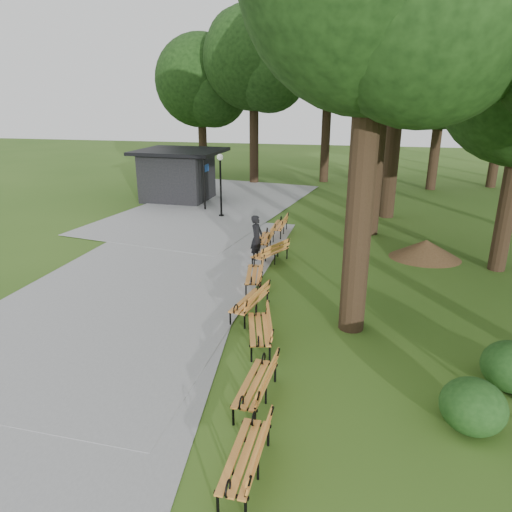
% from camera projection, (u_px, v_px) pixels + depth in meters
% --- Properties ---
extents(ground, '(100.00, 100.00, 0.00)m').
position_uv_depth(ground, '(237.00, 326.00, 13.06)').
color(ground, '#305418').
rests_on(ground, ground).
extents(path, '(12.00, 38.00, 0.06)m').
position_uv_depth(path, '(149.00, 275.00, 16.60)').
color(path, gray).
rests_on(path, ground).
extents(person, '(0.55, 0.72, 1.78)m').
position_uv_depth(person, '(257.00, 238.00, 17.96)').
color(person, black).
rests_on(person, ground).
extents(kiosk, '(5.10, 4.49, 3.05)m').
position_uv_depth(kiosk, '(177.00, 175.00, 28.12)').
color(kiosk, black).
rests_on(kiosk, ground).
extents(lamp_post, '(0.32, 0.32, 3.26)m').
position_uv_depth(lamp_post, '(220.00, 172.00, 23.93)').
color(lamp_post, black).
rests_on(lamp_post, ground).
extents(dirt_mound, '(2.30, 2.30, 0.75)m').
position_uv_depth(dirt_mound, '(426.00, 249.00, 18.33)').
color(dirt_mound, '#47301C').
rests_on(dirt_mound, ground).
extents(bench_0, '(0.69, 1.92, 0.88)m').
position_uv_depth(bench_0, '(245.00, 456.00, 7.76)').
color(bench_0, orange).
rests_on(bench_0, ground).
extents(bench_1, '(0.77, 1.94, 0.88)m').
position_uv_depth(bench_1, '(256.00, 384.00, 9.69)').
color(bench_1, orange).
rests_on(bench_1, ground).
extents(bench_2, '(1.09, 2.00, 0.88)m').
position_uv_depth(bench_2, '(259.00, 329.00, 11.95)').
color(bench_2, orange).
rests_on(bench_2, ground).
extents(bench_3, '(1.01, 1.99, 0.88)m').
position_uv_depth(bench_3, '(250.00, 301.00, 13.55)').
color(bench_3, orange).
rests_on(bench_3, ground).
extents(bench_4, '(0.93, 1.98, 0.88)m').
position_uv_depth(bench_4, '(254.00, 275.00, 15.56)').
color(bench_4, orange).
rests_on(bench_4, ground).
extents(bench_5, '(1.41, 1.99, 0.88)m').
position_uv_depth(bench_5, '(270.00, 252.00, 17.73)').
color(bench_5, orange).
rests_on(bench_5, ground).
extents(bench_6, '(0.68, 1.91, 0.88)m').
position_uv_depth(bench_6, '(265.00, 238.00, 19.45)').
color(bench_6, orange).
rests_on(bench_6, ground).
extents(bench_7, '(0.67, 1.91, 0.88)m').
position_uv_depth(bench_7, '(279.00, 225.00, 21.40)').
color(bench_7, orange).
rests_on(bench_7, ground).
extents(lawn_tree_2, '(8.23, 8.23, 13.43)m').
position_uv_depth(lawn_tree_2, '(387.00, 11.00, 18.72)').
color(lawn_tree_2, black).
rests_on(lawn_tree_2, ground).
extents(lawn_tree_4, '(6.27, 6.27, 12.83)m').
position_uv_depth(lawn_tree_4, '(405.00, 15.00, 21.57)').
color(lawn_tree_4, black).
rests_on(lawn_tree_4, ground).
extents(tree_backdrop, '(38.10, 9.75, 16.51)m').
position_uv_depth(tree_backdrop, '(420.00, 60.00, 30.48)').
color(tree_backdrop, black).
rests_on(tree_backdrop, ground).
extents(shrub_0, '(1.29, 1.29, 1.10)m').
position_uv_depth(shrub_0, '(508.00, 388.00, 10.29)').
color(shrub_0, '#193D14').
rests_on(shrub_0, ground).
extents(shrub_2, '(1.24, 1.24, 1.05)m').
position_uv_depth(shrub_2, '(469.00, 429.00, 9.04)').
color(shrub_2, '#193D14').
rests_on(shrub_2, ground).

